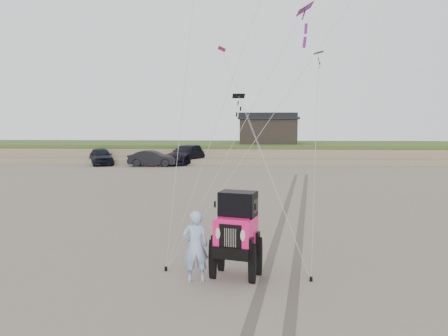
{
  "coord_description": "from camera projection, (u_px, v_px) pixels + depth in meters",
  "views": [
    {
      "loc": [
        0.09,
        -11.03,
        4.1
      ],
      "look_at": [
        -0.75,
        3.0,
        2.6
      ],
      "focal_mm": 35.0,
      "sensor_mm": 36.0,
      "label": 1
    }
  ],
  "objects": [
    {
      "name": "truck_c",
      "position": [
        187.0,
        154.0,
        42.69
      ],
      "size": [
        4.91,
        6.68,
        1.8
      ],
      "primitive_type": "imported",
      "rotation": [
        0.0,
        0.0,
        -0.44
      ],
      "color": "black",
      "rests_on": "ground"
    },
    {
      "name": "cabin",
      "position": [
        268.0,
        129.0,
        47.66
      ],
      "size": [
        6.4,
        5.4,
        3.35
      ],
      "color": "black",
      "rests_on": "dune_ridge"
    },
    {
      "name": "truck_b",
      "position": [
        153.0,
        158.0,
        40.13
      ],
      "size": [
        4.47,
        1.68,
        1.46
      ],
      "primitive_type": "imported",
      "rotation": [
        0.0,
        0.0,
        1.6
      ],
      "color": "black",
      "rests_on": "ground"
    },
    {
      "name": "truck_a",
      "position": [
        101.0,
        156.0,
        41.57
      ],
      "size": [
        3.78,
        5.07,
        1.61
      ],
      "primitive_type": "imported",
      "rotation": [
        0.0,
        0.0,
        0.46
      ],
      "color": "black",
      "rests_on": "ground"
    },
    {
      "name": "stake_aux",
      "position": [
        311.0,
        279.0,
        11.24
      ],
      "size": [
        0.08,
        0.08,
        0.12
      ],
      "primitive_type": "cylinder",
      "color": "black",
      "rests_on": "ground"
    },
    {
      "name": "man",
      "position": [
        195.0,
        246.0,
        11.16
      ],
      "size": [
        0.76,
        0.6,
        1.85
      ],
      "primitive_type": "imported",
      "rotation": [
        0.0,
        0.0,
        3.39
      ],
      "color": "#7FA8C4",
      "rests_on": "ground"
    },
    {
      "name": "jeep",
      "position": [
        236.0,
        244.0,
        11.46
      ],
      "size": [
        3.33,
        5.25,
        1.81
      ],
      "primitive_type": null,
      "rotation": [
        0.0,
        0.0,
        -0.27
      ],
      "color": "#FC166F",
      "rests_on": "ground"
    },
    {
      "name": "stake_main",
      "position": [
        166.0,
        269.0,
        12.02
      ],
      "size": [
        0.08,
        0.08,
        0.12
      ],
      "primitive_type": "cylinder",
      "color": "black",
      "rests_on": "ground"
    },
    {
      "name": "tire_tracks",
      "position": [
        293.0,
        215.0,
        19.22
      ],
      "size": [
        5.22,
        29.74,
        0.01
      ],
      "color": "#4C443D",
      "rests_on": "ground"
    },
    {
      "name": "ground",
      "position": [
        246.0,
        279.0,
        11.39
      ],
      "size": [
        160.0,
        160.0,
        0.0
      ],
      "primitive_type": "plane",
      "color": "#6B6054",
      "rests_on": "ground"
    },
    {
      "name": "dune_ridge",
      "position": [
        249.0,
        151.0,
        48.53
      ],
      "size": [
        160.0,
        14.25,
        1.73
      ],
      "color": "#7A6B54",
      "rests_on": "ground"
    }
  ]
}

